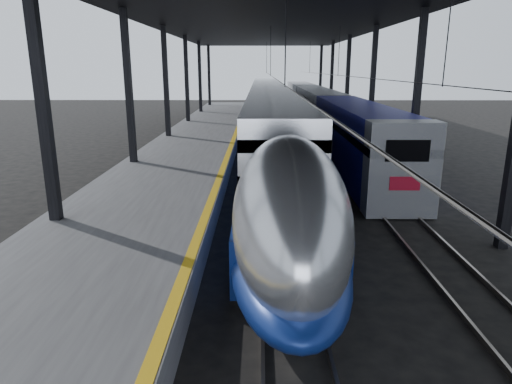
{
  "coord_description": "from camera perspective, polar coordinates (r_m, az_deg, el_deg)",
  "views": [
    {
      "loc": [
        1.2,
        -9.87,
        6.03
      ],
      "look_at": [
        1.08,
        4.91,
        2.0
      ],
      "focal_mm": 32.0,
      "sensor_mm": 36.0,
      "label": 1
    }
  ],
  "objects": [
    {
      "name": "platform",
      "position": [
        30.74,
        -8.38,
        4.73
      ],
      "size": [
        6.0,
        80.0,
        1.0
      ],
      "primitive_type": "cube",
      "color": "#4C4C4F",
      "rests_on": "ground"
    },
    {
      "name": "canopy",
      "position": [
        30.03,
        1.91,
        21.15
      ],
      "size": [
        18.0,
        75.0,
        9.47
      ],
      "color": "black",
      "rests_on": "ground"
    },
    {
      "name": "ground",
      "position": [
        11.63,
        -5.77,
        -16.08
      ],
      "size": [
        160.0,
        160.0,
        0.0
      ],
      "primitive_type": "plane",
      "color": "black",
      "rests_on": "ground"
    },
    {
      "name": "tgv_train",
      "position": [
        39.17,
        1.64,
        9.49
      ],
      "size": [
        3.12,
        65.2,
        4.48
      ],
      "color": "silver",
      "rests_on": "ground"
    },
    {
      "name": "rails",
      "position": [
        30.63,
        6.64,
        3.96
      ],
      "size": [
        6.52,
        80.0,
        0.16
      ],
      "color": "slate",
      "rests_on": "ground"
    },
    {
      "name": "yellow_strip",
      "position": [
        30.35,
        -3.16,
        5.71
      ],
      "size": [
        0.3,
        80.0,
        0.01
      ],
      "primitive_type": "cube",
      "color": "gold",
      "rests_on": "platform"
    },
    {
      "name": "second_train",
      "position": [
        45.53,
        7.89,
        10.07
      ],
      "size": [
        2.9,
        56.05,
        3.99
      ],
      "color": "navy",
      "rests_on": "ground"
    }
  ]
}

